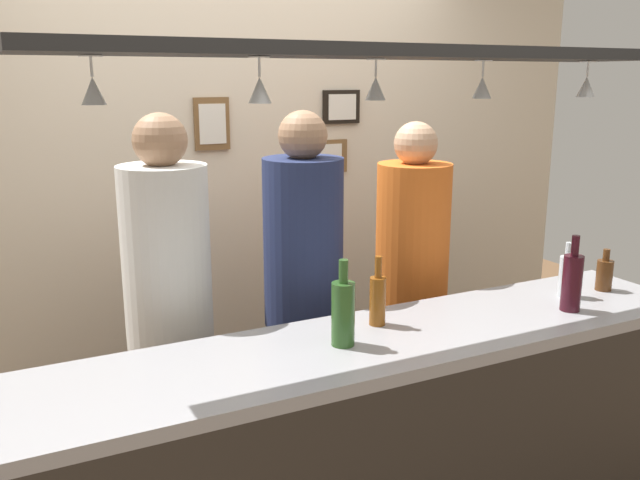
{
  "coord_description": "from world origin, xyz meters",
  "views": [
    {
      "loc": [
        -1.16,
        -2.22,
        1.87
      ],
      "look_at": [
        0.0,
        0.1,
        1.24
      ],
      "focal_mm": 37.74,
      "sensor_mm": 36.0,
      "label": 1
    }
  ],
  "objects_px": {
    "picture_frame_lower_pair": "(322,157)",
    "person_left_white_patterned_shirt": "(168,291)",
    "bottle_beer_brown_stubby": "(604,274)",
    "picture_frame_upper_small": "(341,107)",
    "picture_frame_crest": "(212,124)",
    "bottle_champagne_green": "(343,312)",
    "person_right_orange_shirt": "(412,266)",
    "bottle_soda_clear": "(567,275)",
    "bottle_beer_amber_tall": "(378,299)",
    "bottle_wine_dark_red": "(572,281)",
    "person_middle_navy_shirt": "(304,273)"
  },
  "relations": [
    {
      "from": "bottle_beer_brown_stubby",
      "to": "bottle_wine_dark_red",
      "type": "xyz_separation_m",
      "value": [
        -0.32,
        -0.12,
        0.05
      ]
    },
    {
      "from": "bottle_soda_clear",
      "to": "picture_frame_lower_pair",
      "type": "distance_m",
      "value": 1.48
    },
    {
      "from": "picture_frame_crest",
      "to": "bottle_champagne_green",
      "type": "bearing_deg",
      "value": -90.49
    },
    {
      "from": "picture_frame_crest",
      "to": "person_left_white_patterned_shirt",
      "type": "bearing_deg",
      "value": -120.01
    },
    {
      "from": "bottle_beer_brown_stubby",
      "to": "picture_frame_upper_small",
      "type": "height_order",
      "value": "picture_frame_upper_small"
    },
    {
      "from": "person_right_orange_shirt",
      "to": "bottle_wine_dark_red",
      "type": "height_order",
      "value": "person_right_orange_shirt"
    },
    {
      "from": "bottle_soda_clear",
      "to": "bottle_champagne_green",
      "type": "bearing_deg",
      "value": -177.73
    },
    {
      "from": "person_left_white_patterned_shirt",
      "to": "picture_frame_lower_pair",
      "type": "bearing_deg",
      "value": 36.02
    },
    {
      "from": "person_right_orange_shirt",
      "to": "picture_frame_lower_pair",
      "type": "xyz_separation_m",
      "value": [
        -0.08,
        0.78,
        0.43
      ]
    },
    {
      "from": "person_middle_navy_shirt",
      "to": "picture_frame_lower_pair",
      "type": "distance_m",
      "value": 0.99
    },
    {
      "from": "person_left_white_patterned_shirt",
      "to": "picture_frame_crest",
      "type": "relative_size",
      "value": 6.7
    },
    {
      "from": "person_middle_navy_shirt",
      "to": "bottle_soda_clear",
      "type": "xyz_separation_m",
      "value": [
        0.92,
        -0.59,
        0.02
      ]
    },
    {
      "from": "person_left_white_patterned_shirt",
      "to": "person_middle_navy_shirt",
      "type": "xyz_separation_m",
      "value": [
        0.58,
        0.0,
        -0.0
      ]
    },
    {
      "from": "bottle_wine_dark_red",
      "to": "person_middle_navy_shirt",
      "type": "bearing_deg",
      "value": 138.41
    },
    {
      "from": "bottle_soda_clear",
      "to": "bottle_beer_brown_stubby",
      "type": "bearing_deg",
      "value": -3.03
    },
    {
      "from": "picture_frame_lower_pair",
      "to": "person_left_white_patterned_shirt",
      "type": "bearing_deg",
      "value": -143.98
    },
    {
      "from": "bottle_beer_amber_tall",
      "to": "picture_frame_lower_pair",
      "type": "bearing_deg",
      "value": 71.74
    },
    {
      "from": "person_right_orange_shirt",
      "to": "picture_frame_lower_pair",
      "type": "bearing_deg",
      "value": 95.62
    },
    {
      "from": "person_middle_navy_shirt",
      "to": "bottle_soda_clear",
      "type": "height_order",
      "value": "person_middle_navy_shirt"
    },
    {
      "from": "person_left_white_patterned_shirt",
      "to": "picture_frame_crest",
      "type": "xyz_separation_m",
      "value": [
        0.45,
        0.78,
        0.59
      ]
    },
    {
      "from": "bottle_wine_dark_red",
      "to": "bottle_beer_amber_tall",
      "type": "distance_m",
      "value": 0.78
    },
    {
      "from": "bottle_champagne_green",
      "to": "picture_frame_upper_small",
      "type": "relative_size",
      "value": 1.36
    },
    {
      "from": "picture_frame_lower_pair",
      "to": "picture_frame_crest",
      "type": "relative_size",
      "value": 1.15
    },
    {
      "from": "bottle_beer_brown_stubby",
      "to": "picture_frame_upper_small",
      "type": "relative_size",
      "value": 0.82
    },
    {
      "from": "bottle_soda_clear",
      "to": "picture_frame_lower_pair",
      "type": "relative_size",
      "value": 0.77
    },
    {
      "from": "person_right_orange_shirt",
      "to": "picture_frame_lower_pair",
      "type": "height_order",
      "value": "person_right_orange_shirt"
    },
    {
      "from": "person_right_orange_shirt",
      "to": "person_left_white_patterned_shirt",
      "type": "bearing_deg",
      "value": -180.0
    },
    {
      "from": "bottle_beer_brown_stubby",
      "to": "picture_frame_crest",
      "type": "bearing_deg",
      "value": 132.83
    },
    {
      "from": "bottle_wine_dark_red",
      "to": "picture_frame_lower_pair",
      "type": "relative_size",
      "value": 1.0
    },
    {
      "from": "person_middle_navy_shirt",
      "to": "bottle_beer_brown_stubby",
      "type": "height_order",
      "value": "person_middle_navy_shirt"
    },
    {
      "from": "picture_frame_upper_small",
      "to": "picture_frame_crest",
      "type": "xyz_separation_m",
      "value": [
        -0.74,
        0.0,
        -0.07
      ]
    },
    {
      "from": "picture_frame_upper_small",
      "to": "bottle_champagne_green",
      "type": "bearing_deg",
      "value": -118.04
    },
    {
      "from": "person_middle_navy_shirt",
      "to": "picture_frame_lower_pair",
      "type": "xyz_separation_m",
      "value": [
        0.48,
        0.78,
        0.39
      ]
    },
    {
      "from": "person_left_white_patterned_shirt",
      "to": "bottle_beer_amber_tall",
      "type": "xyz_separation_m",
      "value": [
        0.64,
        -0.52,
        0.03
      ]
    },
    {
      "from": "person_middle_navy_shirt",
      "to": "bottle_beer_amber_tall",
      "type": "height_order",
      "value": "person_middle_navy_shirt"
    },
    {
      "from": "person_middle_navy_shirt",
      "to": "picture_frame_upper_small",
      "type": "distance_m",
      "value": 1.18
    },
    {
      "from": "person_right_orange_shirt",
      "to": "bottle_beer_amber_tall",
      "type": "xyz_separation_m",
      "value": [
        -0.5,
        -0.52,
        0.07
      ]
    },
    {
      "from": "person_left_white_patterned_shirt",
      "to": "bottle_beer_amber_tall",
      "type": "distance_m",
      "value": 0.82
    },
    {
      "from": "bottle_champagne_green",
      "to": "bottle_soda_clear",
      "type": "xyz_separation_m",
      "value": [
        1.07,
        0.04,
        -0.03
      ]
    },
    {
      "from": "bottle_soda_clear",
      "to": "bottle_beer_amber_tall",
      "type": "bearing_deg",
      "value": 175.42
    },
    {
      "from": "bottle_beer_amber_tall",
      "to": "picture_frame_lower_pair",
      "type": "height_order",
      "value": "picture_frame_lower_pair"
    },
    {
      "from": "bottle_champagne_green",
      "to": "picture_frame_crest",
      "type": "bearing_deg",
      "value": 89.51
    },
    {
      "from": "bottle_wine_dark_red",
      "to": "picture_frame_crest",
      "type": "height_order",
      "value": "picture_frame_crest"
    },
    {
      "from": "person_left_white_patterned_shirt",
      "to": "person_middle_navy_shirt",
      "type": "relative_size",
      "value": 1.0
    },
    {
      "from": "person_left_white_patterned_shirt",
      "to": "bottle_champagne_green",
      "type": "distance_m",
      "value": 0.77
    },
    {
      "from": "bottle_champagne_green",
      "to": "bottle_wine_dark_red",
      "type": "bearing_deg",
      "value": -5.44
    },
    {
      "from": "picture_frame_upper_small",
      "to": "picture_frame_lower_pair",
      "type": "relative_size",
      "value": 0.73
    },
    {
      "from": "bottle_champagne_green",
      "to": "picture_frame_crest",
      "type": "xyz_separation_m",
      "value": [
        0.01,
        1.4,
        0.54
      ]
    },
    {
      "from": "bottle_champagne_green",
      "to": "bottle_wine_dark_red",
      "type": "xyz_separation_m",
      "value": [
        0.96,
        -0.09,
        -0.0
      ]
    },
    {
      "from": "bottle_champagne_green",
      "to": "picture_frame_upper_small",
      "type": "height_order",
      "value": "picture_frame_upper_small"
    }
  ]
}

